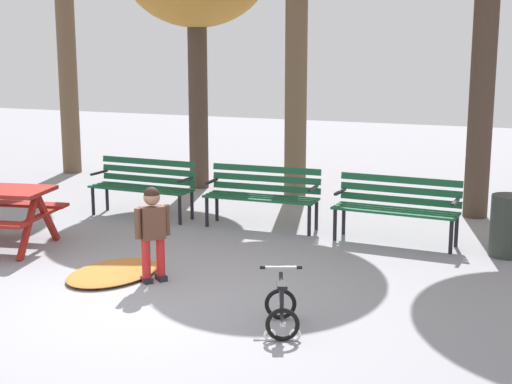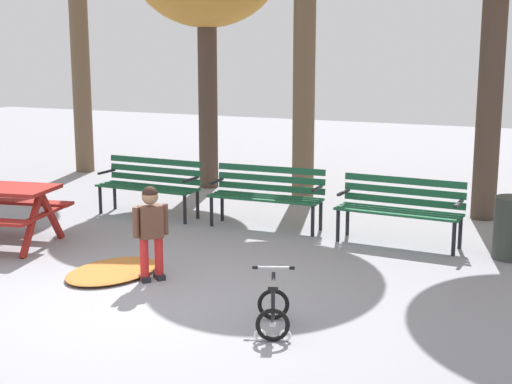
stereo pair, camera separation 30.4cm
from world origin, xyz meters
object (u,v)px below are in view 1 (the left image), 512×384
(trash_bin, at_px, (509,226))
(park_bench_far_left, at_px, (144,183))
(park_bench_left, at_px, (263,191))
(kids_bicycle, at_px, (282,309))
(child_standing, at_px, (153,227))
(park_bench_right, at_px, (397,204))

(trash_bin, bearing_deg, park_bench_far_left, 177.85)
(park_bench_left, relative_size, kids_bicycle, 2.56)
(child_standing, height_order, kids_bicycle, child_standing)
(park_bench_far_left, bearing_deg, park_bench_left, 1.22)
(park_bench_left, xyz_separation_m, park_bench_right, (1.91, -0.11, 0.00))
(park_bench_right, distance_m, child_standing, 3.36)
(park_bench_left, height_order, child_standing, child_standing)
(park_bench_far_left, relative_size, child_standing, 1.54)
(kids_bicycle, bearing_deg, child_standing, 155.97)
(kids_bicycle, bearing_deg, park_bench_left, 114.14)
(park_bench_left, relative_size, park_bench_right, 1.00)
(park_bench_left, distance_m, trash_bin, 3.31)
(park_bench_left, distance_m, kids_bicycle, 3.87)
(park_bench_right, bearing_deg, park_bench_far_left, 178.90)
(park_bench_far_left, relative_size, trash_bin, 2.14)
(park_bench_left, relative_size, trash_bin, 2.14)
(park_bench_far_left, distance_m, kids_bicycle, 4.92)
(park_bench_far_left, relative_size, park_bench_left, 1.00)
(park_bench_far_left, height_order, park_bench_right, same)
(park_bench_left, xyz_separation_m, trash_bin, (3.29, -0.24, -0.13))
(child_standing, bearing_deg, park_bench_far_left, 122.32)
(trash_bin, bearing_deg, child_standing, -144.44)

